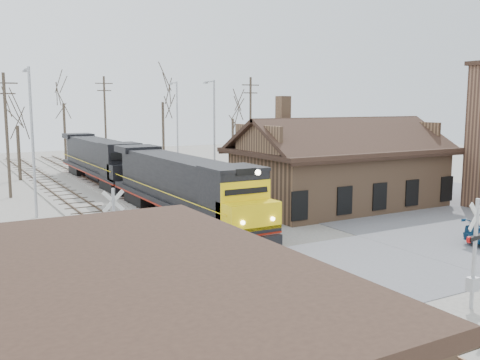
# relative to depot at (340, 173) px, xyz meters

# --- Properties ---
(ground) EXTENTS (140.00, 140.00, 0.00)m
(ground) POSITION_rel_depot_xyz_m (-11.99, -12.00, -2.41)
(ground) COLOR #A9A399
(ground) RESTS_ON ground
(road) EXTENTS (60.00, 9.00, 0.03)m
(road) POSITION_rel_depot_xyz_m (-11.99, -12.00, -2.39)
(road) COLOR #5D5D62
(road) RESTS_ON ground
(track_main) EXTENTS (3.40, 90.00, 0.24)m
(track_main) POSITION_rel_depot_xyz_m (-11.99, 3.00, -2.34)
(track_main) COLOR #A9A399
(track_main) RESTS_ON ground
(track_siding) EXTENTS (3.40, 90.00, 0.24)m
(track_siding) POSITION_rel_depot_xyz_m (-16.49, 3.00, -2.34)
(track_siding) COLOR #A9A399
(track_siding) RESTS_ON ground
(depot) EXTENTS (15.20, 9.31, 7.90)m
(depot) POSITION_rel_depot_xyz_m (0.00, 0.00, 0.00)
(depot) COLOR #866245
(depot) RESTS_ON ground
(locomotive_lead) EXTENTS (2.83, 18.99, 4.21)m
(locomotive_lead) POSITION_rel_depot_xyz_m (-11.99, 0.60, -0.19)
(locomotive_lead) COLOR black
(locomotive_lead) RESTS_ON ground
(locomotive_trailing) EXTENTS (2.83, 18.99, 3.99)m
(locomotive_trailing) POSITION_rel_depot_xyz_m (-11.99, 19.86, -0.19)
(locomotive_trailing) COLOR black
(locomotive_trailing) RESTS_ON ground
(crossbuck_near) EXTENTS (1.15, 0.30, 4.05)m
(crossbuck_near) POSITION_rel_depot_xyz_m (-8.74, -17.72, -0.50)
(crossbuck_near) COLOR #A5A8AD
(crossbuck_near) RESTS_ON ground
(crossbuck_far) EXTENTS (1.08, 0.28, 3.78)m
(crossbuck_far) POSITION_rel_depot_xyz_m (-18.75, -7.35, -0.62)
(crossbuck_far) COLOR #A5A8AD
(crossbuck_far) RESTS_ON ground
(streetlight_a) EXTENTS (0.25, 2.04, 9.69)m
(streetlight_a) POSITION_rel_depot_xyz_m (-19.83, 6.75, 2.98)
(streetlight_a) COLOR #A5A8AD
(streetlight_a) RESTS_ON ground
(streetlight_b) EXTENTS (0.25, 2.04, 9.42)m
(streetlight_b) POSITION_rel_depot_xyz_m (-3.69, 12.85, 2.85)
(streetlight_b) COLOR #A5A8AD
(streetlight_b) RESTS_ON ground
(streetlight_c) EXTENTS (0.25, 2.04, 9.76)m
(streetlight_c) POSITION_rel_depot_xyz_m (-2.08, 24.97, 3.02)
(streetlight_c) COLOR #A5A8AD
(streetlight_c) RESTS_ON ground
(utility_pole_a) EXTENTS (2.00, 0.24, 9.75)m
(utility_pole_a) POSITION_rel_depot_xyz_m (-20.38, 15.45, 2.69)
(utility_pole_a) COLOR #382D23
(utility_pole_a) RESTS_ON ground
(utility_pole_b) EXTENTS (2.00, 0.24, 10.45)m
(utility_pole_b) POSITION_rel_depot_xyz_m (-8.29, 31.07, 3.05)
(utility_pole_b) COLOR #382D23
(utility_pole_b) RESTS_ON ground
(utility_pole_c) EXTENTS (2.00, 0.24, 10.08)m
(utility_pole_c) POSITION_rel_depot_xyz_m (3.25, 18.12, 2.86)
(utility_pole_c) COLOR #382D23
(utility_pole_c) RESTS_ON ground
(tree_b) EXTENTS (3.53, 3.53, 8.64)m
(tree_b) POSITION_rel_depot_xyz_m (-18.33, 25.67, 3.74)
(tree_b) COLOR #382D23
(tree_b) RESTS_ON ground
(tree_c) EXTENTS (4.96, 4.96, 12.15)m
(tree_c) POSITION_rel_depot_xyz_m (-11.40, 38.06, 6.25)
(tree_c) COLOR #382D23
(tree_c) RESTS_ON ground
(tree_d) EXTENTS (5.05, 5.05, 12.37)m
(tree_d) POSITION_rel_depot_xyz_m (-2.01, 29.24, 6.41)
(tree_d) COLOR #382D23
(tree_d) RESTS_ON ground
(tree_e) EXTENTS (3.73, 3.73, 9.14)m
(tree_e) POSITION_rel_depot_xyz_m (6.33, 27.51, 4.09)
(tree_e) COLOR #382D23
(tree_e) RESTS_ON ground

